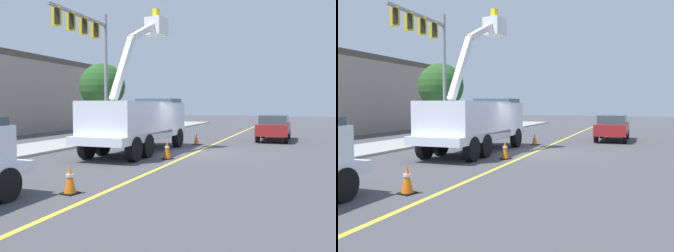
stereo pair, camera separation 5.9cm
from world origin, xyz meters
TOP-DOWN VIEW (x-y plane):
  - ground at (0.00, 0.00)m, footprint 120.00×120.00m
  - sidewalk_far_side at (-1.55, 8.23)m, footprint 59.63×14.61m
  - lane_centre_stripe at (0.00, 0.00)m, footprint 49.17×9.39m
  - utility_bucket_truck at (-1.18, 2.51)m, footprint 8.52×3.97m
  - passing_minivan at (8.19, -1.69)m, footprint 5.07×2.75m
  - traffic_cone_mid_front at (-9.25, -0.96)m, footprint 0.40×0.40m
  - traffic_cone_mid_rear at (-2.57, 0.06)m, footprint 0.40×0.40m
  - traffic_cone_trailing at (3.22, 1.53)m, footprint 0.40×0.40m
  - traffic_signal_mast at (0.93, 7.66)m, footprint 5.82×1.35m
  - street_tree_right at (5.14, 10.36)m, footprint 3.43×3.43m

SIDE VIEW (x-z plane):
  - ground at x=0.00m, z-range 0.00..0.00m
  - lane_centre_stripe at x=0.00m, z-range 0.00..0.01m
  - sidewalk_far_side at x=-1.55m, z-range 0.00..0.12m
  - traffic_cone_trailing at x=3.22m, z-range -0.01..0.69m
  - traffic_cone_mid_front at x=-9.25m, z-range -0.01..0.80m
  - traffic_cone_mid_rear at x=-2.57m, z-range -0.01..0.83m
  - passing_minivan at x=8.19m, z-range 0.13..1.82m
  - utility_bucket_truck at x=-1.18m, z-range -2.01..5.24m
  - street_tree_right at x=5.14m, z-range 1.00..6.46m
  - traffic_signal_mast at x=0.93m, z-range 1.83..10.13m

